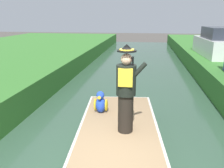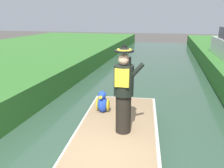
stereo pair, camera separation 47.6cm
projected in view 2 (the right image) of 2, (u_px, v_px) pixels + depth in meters
name	position (u px, v px, depth m)	size (l,w,h in m)	color
boat	(117.00, 139.00, 5.24)	(2.20, 4.36, 0.61)	silver
person_pirate	(124.00, 90.00, 4.67)	(0.61, 0.42, 1.85)	black
parrot_plush	(103.00, 103.00, 5.87)	(0.36, 0.34, 0.57)	blue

